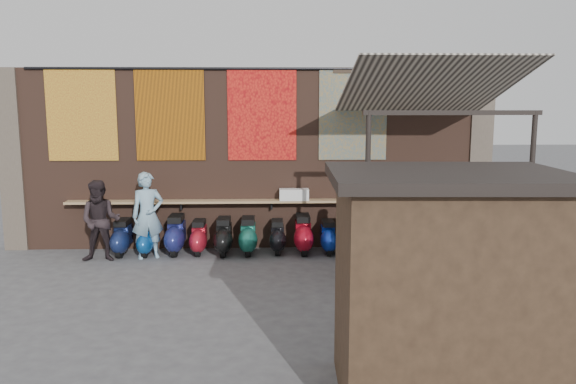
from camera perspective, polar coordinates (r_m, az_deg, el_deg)
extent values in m
plane|color=#474749|center=(10.42, -4.36, -9.12)|extent=(70.00, 70.00, 0.00)
cube|color=brown|center=(12.67, -3.97, 3.35)|extent=(10.00, 0.40, 4.00)
cube|color=#4C4238|center=(13.86, -26.03, 2.95)|extent=(0.50, 0.50, 4.00)
cube|color=#4C4238|center=(13.53, 18.66, 3.26)|extent=(0.50, 0.50, 4.00)
cube|color=#9E7A51|center=(12.42, -3.99, -0.95)|extent=(8.00, 0.32, 0.05)
cube|color=white|center=(12.37, 0.62, -0.26)|extent=(0.64, 0.27, 0.25)
cube|color=maroon|center=(13.02, -20.23, 7.39)|extent=(1.50, 0.02, 2.00)
cube|color=orange|center=(12.56, -11.90, 7.71)|extent=(1.50, 0.02, 2.00)
cube|color=red|center=(12.38, -2.66, 7.88)|extent=(1.50, 0.02, 2.00)
cube|color=#245D84|center=(12.52, 6.62, 7.84)|extent=(1.50, 0.02, 2.00)
cylinder|color=black|center=(12.40, -4.11, 12.39)|extent=(9.50, 0.06, 0.06)
imported|color=#82A9BD|center=(12.13, -14.05, -2.32)|extent=(0.78, 0.65, 1.83)
imported|color=black|center=(12.17, -18.51, -2.81)|extent=(0.85, 0.67, 1.69)
imported|color=black|center=(10.90, 7.78, -3.63)|extent=(1.04, 0.48, 1.74)
imported|color=#545559|center=(10.40, 12.60, -4.39)|extent=(1.14, 0.68, 1.73)
imported|color=#826E53|center=(10.67, 9.58, -4.17)|extent=(0.94, 0.95, 1.66)
cube|color=black|center=(6.39, 15.56, -9.78)|extent=(2.28, 1.75, 2.41)
cube|color=black|center=(6.12, 16.05, 1.52)|extent=(2.56, 2.01, 0.12)
cube|color=gold|center=(7.06, 13.91, -3.40)|extent=(1.20, 0.09, 0.50)
cube|color=#473321|center=(7.29, 13.65, -10.07)|extent=(1.85, 0.17, 0.06)
cube|color=beige|center=(11.23, 14.06, 10.33)|extent=(3.20, 3.28, 0.97)
cube|color=#33261C|center=(12.79, 12.13, 11.98)|extent=(3.30, 0.08, 0.12)
cube|color=black|center=(9.79, 16.39, 7.74)|extent=(3.00, 0.08, 0.08)
cylinder|color=black|center=(9.59, 8.02, -1.20)|extent=(0.09, 0.09, 3.10)
cylinder|color=black|center=(10.45, 23.32, -1.02)|extent=(0.09, 0.09, 3.10)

